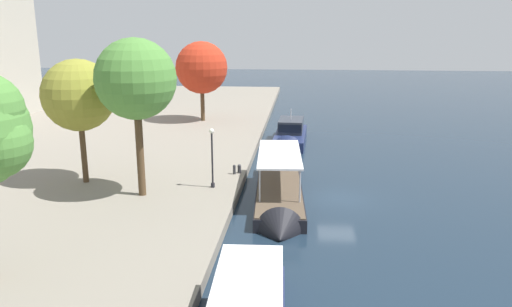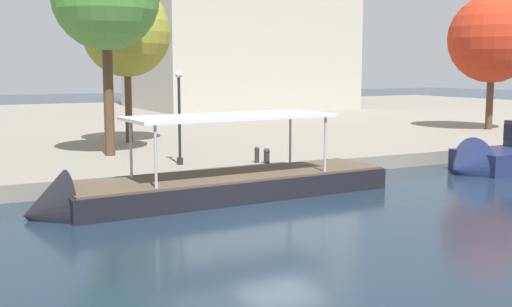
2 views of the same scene
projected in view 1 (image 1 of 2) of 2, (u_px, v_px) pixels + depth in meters
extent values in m
plane|color=#192838|center=(338.00, 199.00, 32.62)|extent=(220.00, 220.00, 0.00)
cylinder|color=#B2B2B7|center=(278.00, 272.00, 19.36)|extent=(0.10, 0.10, 1.73)
cylinder|color=#B2B2B7|center=(226.00, 271.00, 19.47)|extent=(0.10, 0.10, 1.73)
cube|color=silver|center=(247.00, 287.00, 16.44)|extent=(6.49, 2.65, 0.12)
cube|color=black|center=(279.00, 194.00, 33.05)|extent=(12.63, 3.70, 1.25)
cone|color=black|center=(280.00, 235.00, 26.52)|extent=(1.55, 2.79, 2.72)
cube|color=brown|center=(279.00, 185.00, 32.88)|extent=(12.37, 3.53, 0.08)
cylinder|color=#B2B2B7|center=(300.00, 186.00, 29.25)|extent=(0.10, 0.10, 2.09)
cylinder|color=#B2B2B7|center=(260.00, 185.00, 29.34)|extent=(0.10, 0.10, 2.09)
cylinder|color=#B2B2B7|center=(295.00, 157.00, 35.89)|extent=(0.10, 0.10, 2.09)
cylinder|color=#B2B2B7|center=(263.00, 157.00, 35.98)|extent=(0.10, 0.10, 2.09)
cube|color=silver|center=(280.00, 154.00, 32.34)|extent=(7.88, 3.20, 0.12)
cube|color=navy|center=(290.00, 140.00, 48.98)|extent=(9.22, 3.33, 1.47)
cone|color=navy|center=(287.00, 152.00, 44.23)|extent=(1.31, 2.87, 2.82)
cube|color=#2D333D|center=(291.00, 125.00, 49.30)|extent=(4.19, 2.54, 1.28)
cube|color=black|center=(290.00, 128.00, 47.75)|extent=(1.18, 2.27, 0.77)
cylinder|color=silver|center=(291.00, 114.00, 48.57)|extent=(0.08, 0.08, 1.13)
cylinder|color=#2D2D33|center=(234.00, 170.00, 35.94)|extent=(0.20, 0.20, 0.54)
sphere|color=#2D2D33|center=(234.00, 166.00, 35.86)|extent=(0.23, 0.23, 0.23)
cylinder|color=#2D2D33|center=(239.00, 170.00, 36.22)|extent=(0.25, 0.25, 0.46)
sphere|color=#2D2D33|center=(239.00, 166.00, 36.15)|extent=(0.28, 0.28, 0.28)
cylinder|color=black|center=(212.00, 161.00, 32.53)|extent=(0.12, 0.12, 3.75)
sphere|color=white|center=(212.00, 131.00, 32.03)|extent=(0.33, 0.33, 0.33)
cylinder|color=black|center=(213.00, 185.00, 32.96)|extent=(0.26, 0.26, 0.30)
cylinder|color=#4C3823|center=(140.00, 153.00, 30.80)|extent=(0.48, 0.48, 5.57)
sphere|color=#4C8438|center=(136.00, 79.00, 29.65)|extent=(4.99, 4.99, 4.99)
sphere|color=#4C8438|center=(147.00, 70.00, 30.69)|extent=(2.53, 2.53, 2.53)
sphere|color=#4C8438|center=(144.00, 90.00, 29.83)|extent=(2.89, 2.89, 2.89)
cylinder|color=#4C3823|center=(203.00, 104.00, 56.76)|extent=(0.47, 0.47, 3.93)
sphere|color=#B22D19|center=(202.00, 68.00, 55.73)|extent=(5.96, 5.96, 5.96)
sphere|color=#B22D19|center=(199.00, 64.00, 56.79)|extent=(3.29, 3.29, 3.29)
sphere|color=#B22D19|center=(198.00, 64.00, 54.50)|extent=(3.14, 3.14, 3.14)
cylinder|color=#4C3823|center=(84.00, 152.00, 33.62)|extent=(0.39, 0.39, 4.28)
sphere|color=olive|center=(79.00, 95.00, 32.65)|extent=(4.85, 4.85, 4.85)
sphere|color=olive|center=(79.00, 105.00, 32.83)|extent=(2.65, 2.65, 2.65)
sphere|color=olive|center=(78.00, 81.00, 33.31)|extent=(2.96, 2.96, 2.96)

